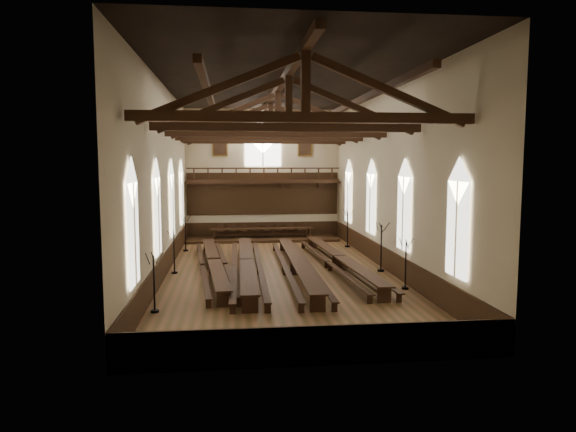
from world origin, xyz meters
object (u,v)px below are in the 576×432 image
at_px(dais, 262,239).
at_px(candelabrum_right_mid, 381,257).
at_px(refectory_row_d, 339,259).
at_px(candelabrum_left_mid, 174,260).
at_px(refectory_row_c, 297,263).
at_px(candelabrum_right_near, 405,274).
at_px(high_table, 262,230).
at_px(candelabrum_left_near, 154,294).
at_px(candelabrum_right_far, 348,235).
at_px(refectory_row_a, 214,262).
at_px(refectory_row_b, 247,263).
at_px(candelabrum_left_far, 186,240).

relative_size(dais, candelabrum_right_mid, 4.23).
distance_m(refectory_row_d, candelabrum_left_mid, 8.98).
relative_size(refectory_row_c, candelabrum_right_near, 6.19).
xyz_separation_m(high_table, candelabrum_left_near, (-5.37, -18.37, -0.08)).
xyz_separation_m(candelabrum_left_mid, candelabrum_right_mid, (11.10, -0.72, 0.11)).
bearing_deg(high_table, candelabrum_right_near, -70.11).
relative_size(high_table, candelabrum_right_near, 3.27).
height_order(refectory_row_d, candelabrum_right_far, candelabrum_right_far).
distance_m(refectory_row_d, candelabrum_left_near, 11.56).
xyz_separation_m(refectory_row_c, refectory_row_d, (2.48, 0.91, -0.02)).
xyz_separation_m(refectory_row_a, candelabrum_right_far, (9.03, 7.25, 0.27)).
height_order(candelabrum_left_near, candelabrum_right_mid, candelabrum_right_mid).
relative_size(refectory_row_c, high_table, 1.89).
xyz_separation_m(candelabrum_right_mid, candelabrum_right_far, (0.00, 8.07, 0.00)).
height_order(refectory_row_a, refectory_row_d, refectory_row_d).
bearing_deg(candelabrum_right_near, high_table, 109.89).
relative_size(refectory_row_d, high_table, 1.88).
height_order(candelabrum_right_mid, candelabrum_right_far, candelabrum_right_far).
relative_size(refectory_row_b, candelabrum_left_far, 6.20).
xyz_separation_m(high_table, candelabrum_right_near, (5.73, -15.85, -0.09)).
height_order(refectory_row_b, candelabrum_left_near, candelabrum_left_near).
bearing_deg(candelabrum_left_far, refectory_row_c, -50.01).
bearing_deg(candelabrum_right_far, refectory_row_a, -141.25).
height_order(refectory_row_d, high_table, high_table).
relative_size(candelabrum_left_mid, candelabrum_right_near, 0.97).
bearing_deg(candelabrum_left_far, high_table, 38.43).
distance_m(refectory_row_d, candelabrum_right_far, 7.56).
xyz_separation_m(refectory_row_b, refectory_row_c, (2.66, -0.24, -0.02)).
bearing_deg(candelabrum_right_near, dais, 109.89).
height_order(candelabrum_left_near, candelabrum_right_far, candelabrum_right_far).
height_order(candelabrum_left_near, candelabrum_right_near, candelabrum_left_near).
relative_size(refectory_row_a, dais, 1.27).
bearing_deg(candelabrum_left_far, candelabrum_left_near, -90.00).
bearing_deg(refectory_row_d, refectory_row_c, -159.85).
bearing_deg(high_table, dais, -73.47).
height_order(refectory_row_d, dais, refectory_row_d).
bearing_deg(candelabrum_left_mid, refectory_row_b, -8.38).
bearing_deg(candelabrum_right_far, high_table, 146.17).
relative_size(refectory_row_a, candelabrum_right_mid, 5.38).
height_order(candelabrum_left_far, candelabrum_right_mid, candelabrum_right_mid).
bearing_deg(candelabrum_right_mid, candelabrum_left_far, 145.40).
height_order(refectory_row_a, high_table, high_table).
xyz_separation_m(high_table, candelabrum_left_mid, (-5.37, -11.19, -0.11)).
relative_size(refectory_row_b, candelabrum_right_far, 5.60).
bearing_deg(refectory_row_c, candelabrum_right_mid, 1.11).
xyz_separation_m(refectory_row_d, candelabrum_right_far, (2.12, 7.25, 0.25)).
xyz_separation_m(refectory_row_a, dais, (3.30, 11.09, -0.45)).
bearing_deg(refectory_row_a, candelabrum_left_mid, -177.26).
bearing_deg(refectory_row_c, refectory_row_b, 174.73).
bearing_deg(high_table, refectory_row_a, -106.56).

